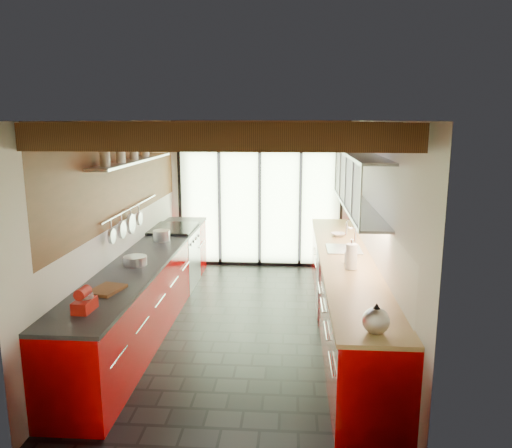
{
  "coord_description": "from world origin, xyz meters",
  "views": [
    {
      "loc": [
        0.58,
        -6.09,
        2.61
      ],
      "look_at": [
        0.1,
        0.4,
        1.25
      ],
      "focal_mm": 35.0,
      "sensor_mm": 36.0,
      "label": 1
    }
  ],
  "objects_px": {
    "bowl": "(338,235)",
    "soap_bottle": "(349,255)",
    "stand_mixer": "(85,301)",
    "paper_towel": "(351,257)",
    "kettle": "(376,319)"
  },
  "relations": [
    {
      "from": "bowl",
      "to": "soap_bottle",
      "type": "bearing_deg",
      "value": -90.0
    },
    {
      "from": "stand_mixer",
      "to": "paper_towel",
      "type": "distance_m",
      "value": 2.94
    },
    {
      "from": "paper_towel",
      "to": "bowl",
      "type": "height_order",
      "value": "paper_towel"
    },
    {
      "from": "kettle",
      "to": "paper_towel",
      "type": "height_order",
      "value": "paper_towel"
    },
    {
      "from": "kettle",
      "to": "soap_bottle",
      "type": "distance_m",
      "value": 1.99
    },
    {
      "from": "kettle",
      "to": "bowl",
      "type": "height_order",
      "value": "kettle"
    },
    {
      "from": "soap_bottle",
      "to": "bowl",
      "type": "xyz_separation_m",
      "value": [
        0.0,
        1.44,
        -0.08
      ]
    },
    {
      "from": "paper_towel",
      "to": "soap_bottle",
      "type": "bearing_deg",
      "value": 90.0
    },
    {
      "from": "stand_mixer",
      "to": "paper_towel",
      "type": "height_order",
      "value": "paper_towel"
    },
    {
      "from": "soap_bottle",
      "to": "paper_towel",
      "type": "bearing_deg",
      "value": -90.0
    },
    {
      "from": "stand_mixer",
      "to": "bowl",
      "type": "bearing_deg",
      "value": 51.06
    },
    {
      "from": "paper_towel",
      "to": "bowl",
      "type": "bearing_deg",
      "value": 90.0
    },
    {
      "from": "stand_mixer",
      "to": "kettle",
      "type": "bearing_deg",
      "value": -6.34
    },
    {
      "from": "stand_mixer",
      "to": "bowl",
      "type": "xyz_separation_m",
      "value": [
        2.54,
        3.14,
        -0.07
      ]
    },
    {
      "from": "kettle",
      "to": "paper_towel",
      "type": "bearing_deg",
      "value": 90.0
    }
  ]
}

